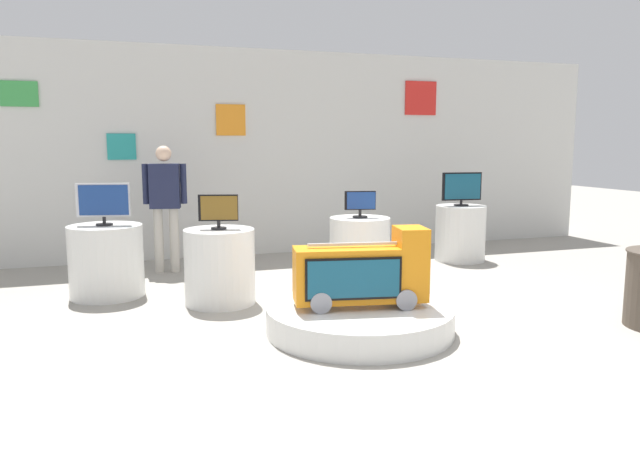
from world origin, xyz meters
TOP-DOWN VIEW (x-y plane):
  - ground_plane at (0.00, 0.00)m, footprint 30.00×30.00m
  - back_wall_display at (-0.01, 4.35)m, footprint 11.15×0.13m
  - main_display_pedestal at (-0.21, 0.24)m, footprint 1.68×1.68m
  - novelty_firetruck_tv at (-0.18, 0.23)m, footprint 1.22×0.58m
  - display_pedestal_left_rear at (2.44, 2.90)m, footprint 0.71×0.71m
  - tv_on_left_rear at (2.44, 2.89)m, footprint 0.59×0.21m
  - display_pedestal_center_rear at (-2.38, 2.31)m, footprint 0.80×0.80m
  - tv_on_center_rear at (-2.38, 2.31)m, footprint 0.56×0.18m
  - display_pedestal_right_rear at (0.53, 2.06)m, footprint 0.73×0.73m
  - tv_on_right_rear at (0.53, 2.06)m, footprint 0.37×0.18m
  - display_pedestal_far_right at (-1.24, 1.62)m, footprint 0.74×0.74m
  - tv_on_far_right at (-1.24, 1.61)m, footprint 0.41×0.16m
  - shopper_browsing_near_truck at (-1.65, 3.41)m, footprint 0.55×0.27m

SIDE VIEW (x-z plane):
  - ground_plane at x=0.00m, z-range 0.00..0.00m
  - main_display_pedestal at x=-0.21m, z-range 0.00..0.24m
  - display_pedestal_left_rear at x=2.44m, z-range 0.00..0.80m
  - display_pedestal_center_rear at x=-2.38m, z-range 0.00..0.80m
  - display_pedestal_right_rear at x=0.53m, z-range 0.00..0.80m
  - display_pedestal_far_right at x=-1.24m, z-range 0.00..0.80m
  - novelty_firetruck_tv at x=-0.18m, z-range 0.18..0.89m
  - shopper_browsing_near_truck at x=-1.65m, z-range 0.14..1.79m
  - tv_on_right_rear at x=0.53m, z-range 0.81..1.13m
  - tv_on_far_right at x=-1.24m, z-range 0.82..1.18m
  - tv_on_left_rear at x=2.44m, z-range 0.81..1.29m
  - tv_on_center_rear at x=-2.38m, z-range 0.82..1.29m
  - back_wall_display at x=-0.01m, z-range 0.00..3.06m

